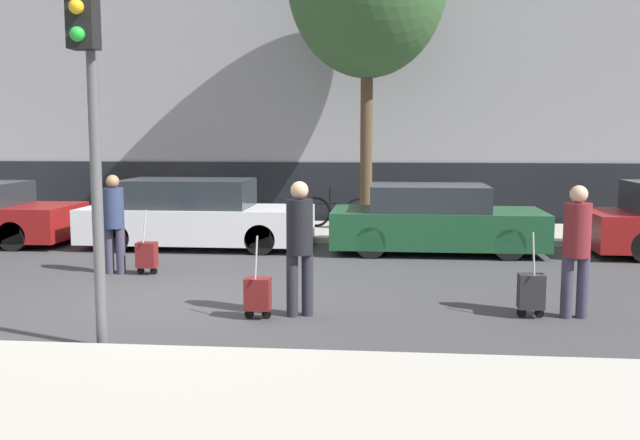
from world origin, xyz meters
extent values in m
plane|color=#38383A|center=(0.00, 0.00, 0.00)|extent=(80.00, 80.00, 0.00)
cube|color=#A39E93|center=(0.00, -3.75, 0.06)|extent=(28.00, 2.50, 0.12)
cube|color=#A39E93|center=(0.00, 7.00, 0.06)|extent=(28.00, 3.00, 0.12)
cube|color=gray|center=(0.00, 10.56, 5.96)|extent=(28.00, 2.72, 11.92)
cube|color=black|center=(0.00, 9.18, 0.80)|extent=(27.44, 0.06, 1.60)
cylinder|color=black|center=(-4.60, 3.88, 0.30)|extent=(0.60, 0.18, 0.60)
cylinder|color=black|center=(-4.60, 5.57, 0.30)|extent=(0.60, 0.18, 0.60)
cube|color=silver|center=(-1.02, 4.69, 0.49)|extent=(4.67, 1.76, 0.70)
cube|color=#23282D|center=(-1.21, 4.69, 1.13)|extent=(2.57, 1.55, 0.57)
cylinder|color=black|center=(0.42, 3.90, 0.30)|extent=(0.60, 0.18, 0.60)
cylinder|color=black|center=(0.42, 5.48, 0.30)|extent=(0.60, 0.18, 0.60)
cylinder|color=black|center=(-2.47, 3.90, 0.30)|extent=(0.60, 0.18, 0.60)
cylinder|color=black|center=(-2.47, 5.48, 0.30)|extent=(0.60, 0.18, 0.60)
cube|color=#194728|center=(3.85, 4.58, 0.49)|extent=(4.14, 1.88, 0.70)
cube|color=#23282D|center=(3.69, 4.58, 1.09)|extent=(2.28, 1.65, 0.50)
cylinder|color=black|center=(5.14, 3.73, 0.30)|extent=(0.60, 0.18, 0.60)
cylinder|color=black|center=(5.14, 5.43, 0.30)|extent=(0.60, 0.18, 0.60)
cylinder|color=black|center=(2.57, 3.73, 0.30)|extent=(0.60, 0.18, 0.60)
cylinder|color=black|center=(2.57, 5.43, 0.30)|extent=(0.60, 0.18, 0.60)
cylinder|color=black|center=(7.58, 5.43, 0.30)|extent=(0.60, 0.18, 0.60)
cylinder|color=#383347|center=(-1.56, 1.80, 0.39)|extent=(0.15, 0.15, 0.77)
cylinder|color=#383347|center=(-1.76, 1.80, 0.39)|extent=(0.15, 0.15, 0.77)
cylinder|color=#283351|center=(-1.66, 1.80, 1.11)|extent=(0.34, 0.34, 0.67)
sphere|color=#936B4C|center=(-1.66, 1.80, 1.55)|extent=(0.22, 0.22, 0.22)
cube|color=maroon|center=(-1.11, 1.80, 0.33)|extent=(0.32, 0.24, 0.42)
cylinder|color=black|center=(-1.22, 1.80, 0.06)|extent=(0.12, 0.03, 0.12)
cylinder|color=black|center=(-1.00, 1.80, 0.06)|extent=(0.12, 0.03, 0.12)
cylinder|color=gray|center=(-1.11, 1.72, 0.82)|extent=(0.02, 0.19, 0.53)
cylinder|color=#23232D|center=(1.69, -0.72, 0.40)|extent=(0.15, 0.15, 0.81)
cylinder|color=#23232D|center=(1.87, -0.65, 0.40)|extent=(0.15, 0.15, 0.81)
cylinder|color=black|center=(1.78, -0.68, 1.16)|extent=(0.34, 0.34, 0.70)
sphere|color=tan|center=(1.78, -0.68, 1.63)|extent=(0.23, 0.23, 0.23)
cube|color=maroon|center=(1.27, -0.88, 0.32)|extent=(0.32, 0.24, 0.41)
cylinder|color=black|center=(1.15, -0.88, 0.06)|extent=(0.12, 0.03, 0.12)
cylinder|color=black|center=(1.38, -0.88, 0.06)|extent=(0.12, 0.03, 0.12)
cylinder|color=gray|center=(1.27, -0.95, 0.80)|extent=(0.02, 0.19, 0.53)
cylinder|color=#383347|center=(5.17, -0.45, 0.39)|extent=(0.15, 0.15, 0.79)
cylinder|color=#383347|center=(5.37, -0.43, 0.39)|extent=(0.15, 0.15, 0.79)
cylinder|color=maroon|center=(5.27, -0.44, 1.13)|extent=(0.34, 0.34, 0.68)
sphere|color=tan|center=(5.27, -0.44, 1.58)|extent=(0.22, 0.22, 0.22)
cube|color=#262628|center=(4.72, -0.48, 0.34)|extent=(0.32, 0.24, 0.44)
cylinder|color=black|center=(4.61, -0.48, 0.06)|extent=(0.12, 0.03, 0.12)
cylinder|color=black|center=(4.84, -0.48, 0.06)|extent=(0.12, 0.03, 0.12)
cylinder|color=gray|center=(4.72, -0.56, 0.84)|extent=(0.02, 0.19, 0.53)
cylinder|color=#515154|center=(-0.21, -2.25, 1.99)|extent=(0.12, 0.12, 3.99)
cube|color=black|center=(-0.21, -2.43, 3.59)|extent=(0.28, 0.24, 0.80)
sphere|color=gold|center=(-0.21, -2.58, 3.59)|extent=(0.15, 0.15, 0.15)
sphere|color=green|center=(-0.21, -2.58, 3.32)|extent=(0.15, 0.15, 0.15)
torus|color=black|center=(2.21, 7.29, 0.48)|extent=(0.72, 0.06, 0.72)
torus|color=black|center=(1.16, 7.29, 0.48)|extent=(0.72, 0.06, 0.72)
cylinder|color=black|center=(1.68, 7.29, 0.68)|extent=(1.00, 0.05, 0.05)
cylinder|color=black|center=(1.49, 7.29, 0.88)|extent=(0.04, 0.04, 0.40)
cylinder|color=#4C3826|center=(2.37, 6.89, 2.14)|extent=(0.28, 0.28, 4.03)
camera|label=1|loc=(2.91, -9.59, 2.32)|focal=40.00mm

